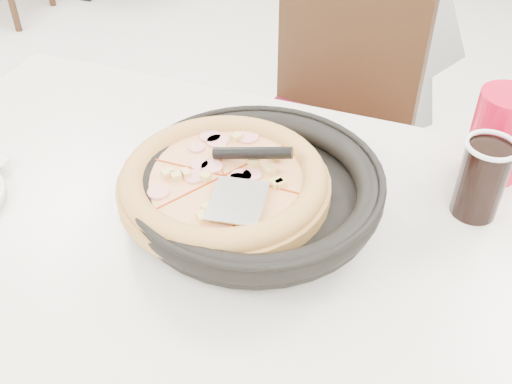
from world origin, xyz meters
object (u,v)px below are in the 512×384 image
(main_table, at_px, (203,350))
(cola_glass, at_px, (481,181))
(chair_far, at_px, (314,144))
(red_cup, at_px, (500,135))
(pizza, at_px, (224,186))
(pizza_pan, at_px, (256,196))

(main_table, relative_size, cola_glass, 9.23)
(chair_far, xyz_separation_m, red_cup, (0.41, -0.35, 0.35))
(main_table, bearing_deg, red_cup, 33.28)
(pizza, xyz_separation_m, cola_glass, (0.38, 0.15, 0.00))
(chair_far, bearing_deg, pizza_pan, 105.26)
(pizza_pan, distance_m, cola_glass, 0.36)
(chair_far, relative_size, pizza_pan, 2.43)
(main_table, bearing_deg, pizza, 22.77)
(pizza_pan, relative_size, pizza, 1.14)
(chair_far, relative_size, pizza, 2.78)
(main_table, bearing_deg, chair_far, 86.34)
(chair_far, distance_m, red_cup, 0.65)
(chair_far, height_order, red_cup, chair_far)
(pizza_pan, distance_m, pizza, 0.05)
(chair_far, xyz_separation_m, pizza_pan, (0.06, -0.61, 0.32))
(main_table, distance_m, pizza, 0.44)
(pizza, bearing_deg, main_table, -157.23)
(cola_glass, xyz_separation_m, red_cup, (0.02, 0.12, 0.02))
(main_table, height_order, chair_far, chair_far)
(pizza_pan, bearing_deg, cola_glass, 22.16)
(pizza_pan, bearing_deg, pizza, -161.98)
(main_table, bearing_deg, pizza_pan, 20.55)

